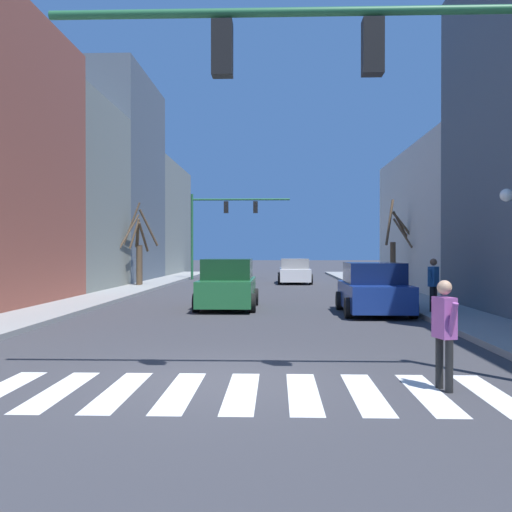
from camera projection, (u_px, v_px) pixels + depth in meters
The scene contains 13 objects.
ground_plane at pixel (216, 381), 9.52m from camera, with size 240.00×240.00×0.00m, color #38383D.
building_row_left at pixel (61, 188), 31.68m from camera, with size 6.00×55.06×13.52m.
crosswalk_stripes at pixel (211, 392), 8.74m from camera, with size 8.55×2.60×0.01m.
traffic_signal_near at pixel (397, 91), 9.10m from camera, with size 7.75×0.28×6.12m.
traffic_signal_far at pixel (221, 217), 42.80m from camera, with size 7.10×0.28×6.13m.
car_parked_right_mid at pixel (374, 290), 19.55m from camera, with size 2.19×4.26×1.68m.
car_driving_away_lane at pixel (228, 286), 21.35m from camera, with size 2.10×4.34×1.78m.
car_driving_toward_lane at pixel (295, 272), 37.88m from camera, with size 2.12×4.74×1.57m.
pedestrian_near_right_corner at pixel (433, 280), 18.83m from camera, with size 0.50×0.63×1.67m.
pedestrian_on_right_sidewalk at pixel (444, 325), 8.84m from camera, with size 0.30×0.70×1.63m.
street_tree_left_near at pixel (395, 250), 29.32m from camera, with size 1.85×1.91×4.45m.
street_tree_right_near at pixel (139, 253), 33.79m from camera, with size 1.81×2.19×4.66m.
street_tree_right_far at pixel (139, 253), 33.64m from camera, with size 0.79×1.90×3.72m.
Camera 1 is at (0.96, -9.47, 2.07)m, focal length 42.00 mm.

